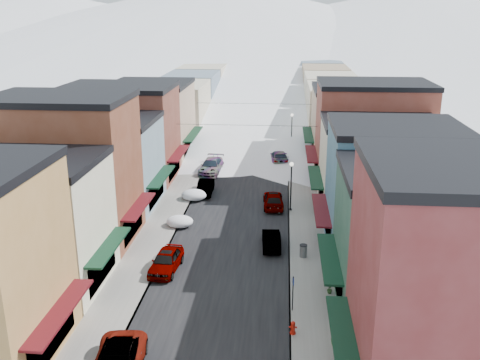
% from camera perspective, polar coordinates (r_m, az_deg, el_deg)
% --- Properties ---
extents(road, '(10.00, 160.00, 0.01)m').
position_cam_1_polar(road, '(83.00, 1.63, 4.50)').
color(road, black).
rests_on(road, ground).
extents(sidewalk_left, '(3.20, 160.00, 0.15)m').
position_cam_1_polar(sidewalk_left, '(83.59, -2.91, 4.63)').
color(sidewalk_left, gray).
rests_on(sidewalk_left, ground).
extents(sidewalk_right, '(3.20, 160.00, 0.15)m').
position_cam_1_polar(sidewalk_right, '(82.91, 6.20, 4.44)').
color(sidewalk_right, gray).
rests_on(sidewalk_right, ground).
extents(curb_left, '(0.10, 160.00, 0.15)m').
position_cam_1_polar(curb_left, '(83.40, -1.85, 4.61)').
color(curb_left, slate).
rests_on(curb_left, ground).
extents(curb_right, '(0.10, 160.00, 0.15)m').
position_cam_1_polar(curb_right, '(82.88, 5.12, 4.46)').
color(curb_right, slate).
rests_on(curb_right, ground).
extents(bldg_l_cream, '(11.30, 8.20, 9.50)m').
position_cam_1_polar(bldg_l_cream, '(40.12, -21.57, -4.32)').
color(bldg_l_cream, beige).
rests_on(bldg_l_cream, ground).
extents(bldg_l_brick_near, '(12.30, 8.20, 12.50)m').
position_cam_1_polar(bldg_l_brick_near, '(46.72, -18.15, 1.03)').
color(bldg_l_brick_near, brown).
rests_on(bldg_l_brick_near, ground).
extents(bldg_l_grayblue, '(11.30, 9.20, 9.00)m').
position_cam_1_polar(bldg_l_grayblue, '(54.63, -14.15, 1.82)').
color(bldg_l_grayblue, gray).
rests_on(bldg_l_grayblue, ground).
extents(bldg_l_brick_far, '(13.30, 9.20, 11.00)m').
position_cam_1_polar(bldg_l_brick_far, '(63.00, -12.52, 4.96)').
color(bldg_l_brick_far, brown).
rests_on(bldg_l_brick_far, ground).
extents(bldg_l_tan, '(11.30, 11.20, 10.00)m').
position_cam_1_polar(bldg_l_tan, '(72.25, -9.45, 6.33)').
color(bldg_l_tan, tan).
rests_on(bldg_l_tan, ground).
extents(bldg_r_brick_near, '(12.30, 9.20, 12.50)m').
position_cam_1_polar(bldg_r_brick_near, '(28.47, 23.80, -10.41)').
color(bldg_r_brick_near, maroon).
rests_on(bldg_r_brick_near, ground).
extents(bldg_r_green, '(11.30, 9.20, 9.50)m').
position_cam_1_polar(bldg_r_green, '(36.73, 18.41, -5.99)').
color(bldg_r_green, '#224838').
rests_on(bldg_r_green, ground).
extents(bldg_r_blue, '(11.30, 9.20, 10.50)m').
position_cam_1_polar(bldg_r_blue, '(44.78, 15.92, -0.81)').
color(bldg_r_blue, '#36637A').
rests_on(bldg_r_blue, ground).
extents(bldg_r_cream, '(12.30, 9.20, 9.00)m').
position_cam_1_polar(bldg_r_cream, '(53.54, 14.63, 1.46)').
color(bldg_r_cream, beige).
rests_on(bldg_r_cream, ground).
extents(bldg_r_brick_far, '(13.30, 9.20, 11.50)m').
position_cam_1_polar(bldg_r_brick_far, '(61.93, 13.84, 4.88)').
color(bldg_r_brick_far, maroon).
rests_on(bldg_r_brick_far, ground).
extents(bldg_r_tan, '(11.30, 11.20, 9.50)m').
position_cam_1_polar(bldg_r_tan, '(71.68, 11.81, 5.90)').
color(bldg_r_tan, tan).
rests_on(bldg_r_tan, ground).
extents(distant_blocks, '(34.00, 55.00, 8.00)m').
position_cam_1_polar(distant_blocks, '(104.86, 2.35, 9.49)').
color(distant_blocks, gray).
rests_on(distant_blocks, ground).
extents(mountain_ridge, '(670.00, 340.00, 34.00)m').
position_cam_1_polar(mountain_ridge, '(298.86, 0.17, 16.82)').
color(mountain_ridge, silver).
rests_on(mountain_ridge, ground).
extents(overhead_cables, '(16.40, 15.04, 0.04)m').
position_cam_1_polar(overhead_cables, '(69.51, 1.10, 7.13)').
color(overhead_cables, black).
rests_on(overhead_cables, ground).
extents(car_silver_sedan, '(2.25, 4.84, 1.60)m').
position_cam_1_polar(car_silver_sedan, '(41.35, -7.88, -8.52)').
color(car_silver_sedan, '#AFB1B7').
rests_on(car_silver_sedan, ground).
extents(car_dark_hatch, '(1.66, 4.51, 1.47)m').
position_cam_1_polar(car_dark_hatch, '(57.57, -3.73, -0.78)').
color(car_dark_hatch, black).
rests_on(car_dark_hatch, ground).
extents(car_silver_wagon, '(2.81, 6.02, 1.70)m').
position_cam_1_polar(car_silver_wagon, '(65.01, -3.08, 1.51)').
color(car_silver_wagon, '#A3A5AB').
rests_on(car_silver_wagon, ground).
extents(car_green_sedan, '(1.74, 4.32, 1.40)m').
position_cam_1_polar(car_green_sedan, '(44.83, 3.36, -6.36)').
color(car_green_sedan, black).
rests_on(car_green_sedan, ground).
extents(car_gray_suv, '(2.25, 4.99, 1.66)m').
position_cam_1_polar(car_gray_suv, '(53.68, 3.58, -2.06)').
color(car_gray_suv, gray).
rests_on(car_gray_suv, ground).
extents(car_black_sedan, '(2.83, 5.65, 1.58)m').
position_cam_1_polar(car_black_sedan, '(69.33, 4.18, 2.47)').
color(car_black_sedan, black).
rests_on(car_black_sedan, ground).
extents(car_lane_silver, '(2.28, 5.06, 1.69)m').
position_cam_1_polar(car_lane_silver, '(84.86, 1.25, 5.37)').
color(car_lane_silver, '#999BA0').
rests_on(car_lane_silver, ground).
extents(car_lane_white, '(2.58, 5.43, 1.50)m').
position_cam_1_polar(car_lane_white, '(84.85, 2.12, 5.30)').
color(car_lane_white, silver).
rests_on(car_lane_white, ground).
extents(fire_hydrant, '(0.49, 0.37, 0.84)m').
position_cam_1_polar(fire_hydrant, '(33.77, 5.67, -15.44)').
color(fire_hydrant, '#A91309').
rests_on(fire_hydrant, sidewalk_right).
extents(parking_sign, '(0.09, 0.33, 2.46)m').
position_cam_1_polar(parking_sign, '(35.51, 5.67, -11.67)').
color(parking_sign, black).
rests_on(parking_sign, sidewalk_right).
extents(trash_can, '(0.61, 0.61, 1.03)m').
position_cam_1_polar(trash_can, '(43.13, 6.76, -7.50)').
color(trash_can, '#5D6063').
rests_on(trash_can, sidewalk_right).
extents(streetlamp_near, '(0.41, 0.41, 4.90)m').
position_cam_1_polar(streetlamp_near, '(51.90, 5.48, -0.01)').
color(streetlamp_near, black).
rests_on(streetlamp_near, sidewalk_right).
extents(streetlamp_far, '(0.41, 0.41, 4.97)m').
position_cam_1_polar(streetlamp_far, '(75.91, 5.54, 5.71)').
color(streetlamp_far, black).
rests_on(streetlamp_far, sidewalk_right).
extents(planter_near, '(0.52, 0.46, 0.57)m').
position_cam_1_polar(planter_near, '(33.21, 10.04, -16.48)').
color(planter_near, '#3B7233').
rests_on(planter_near, sidewalk_right).
extents(planter_far, '(0.50, 0.50, 0.63)m').
position_cam_1_polar(planter_far, '(38.33, 9.54, -11.40)').
color(planter_far, '#2D4F24').
rests_on(planter_far, sidewalk_right).
extents(snow_pile_near, '(2.08, 2.48, 0.88)m').
position_cam_1_polar(snow_pile_near, '(42.54, -7.82, -8.30)').
color(snow_pile_near, white).
rests_on(snow_pile_near, ground).
extents(snow_pile_mid, '(2.44, 2.70, 1.03)m').
position_cam_1_polar(snow_pile_mid, '(49.31, -6.39, -4.40)').
color(snow_pile_mid, white).
rests_on(snow_pile_mid, ground).
extents(snow_pile_far, '(2.65, 2.83, 1.12)m').
position_cam_1_polar(snow_pile_far, '(55.93, -4.88, -1.59)').
color(snow_pile_far, white).
rests_on(snow_pile_far, ground).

